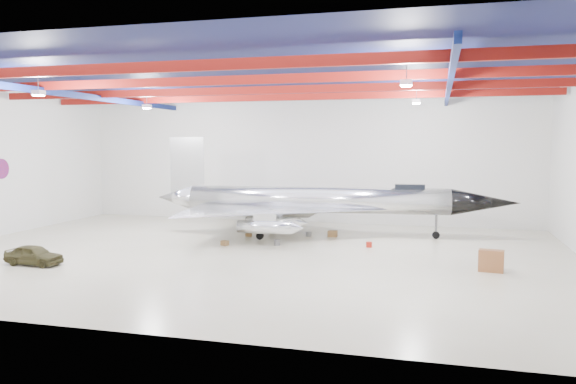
% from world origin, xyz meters
% --- Properties ---
extents(floor, '(40.00, 40.00, 0.00)m').
position_xyz_m(floor, '(0.00, 0.00, 0.00)').
color(floor, '#BDB596').
rests_on(floor, ground).
extents(wall_back, '(40.00, 0.00, 40.00)m').
position_xyz_m(wall_back, '(0.00, 15.00, 5.50)').
color(wall_back, silver).
rests_on(wall_back, floor).
extents(ceiling, '(40.00, 40.00, 0.00)m').
position_xyz_m(ceiling, '(0.00, 0.00, 11.00)').
color(ceiling, '#0A0F38').
rests_on(ceiling, wall_back).
extents(ceiling_structure, '(39.50, 29.50, 1.08)m').
position_xyz_m(ceiling_structure, '(0.00, 0.00, 10.32)').
color(ceiling_structure, maroon).
rests_on(ceiling_structure, ceiling).
extents(wall_roundel, '(0.10, 1.50, 1.50)m').
position_xyz_m(wall_roundel, '(-19.94, 2.00, 5.00)').
color(wall_roundel, '#B21414').
rests_on(wall_roundel, wall_left).
extents(jet_aircraft, '(27.00, 16.80, 7.36)m').
position_xyz_m(jet_aircraft, '(2.79, 7.95, 2.41)').
color(jet_aircraft, silver).
rests_on(jet_aircraft, floor).
extents(jeep, '(3.43, 1.49, 1.15)m').
position_xyz_m(jeep, '(-10.59, -6.16, 0.58)').
color(jeep, '#3C381E').
rests_on(jeep, floor).
extents(desk, '(1.37, 0.83, 1.19)m').
position_xyz_m(desk, '(14.38, -1.22, 0.59)').
color(desk, brown).
rests_on(desk, floor).
extents(crate_ply, '(0.59, 0.54, 0.33)m').
position_xyz_m(crate_ply, '(-2.34, 2.34, 0.17)').
color(crate_ply, olive).
rests_on(crate_ply, floor).
extents(toolbox_red, '(0.51, 0.43, 0.33)m').
position_xyz_m(toolbox_red, '(-2.08, 9.80, 0.17)').
color(toolbox_red, '#A81D10').
rests_on(toolbox_red, floor).
extents(engine_drum, '(0.45, 0.45, 0.39)m').
position_xyz_m(engine_drum, '(1.08, 3.27, 0.20)').
color(engine_drum, '#59595B').
rests_on(engine_drum, floor).
extents(parts_bin, '(0.68, 0.56, 0.46)m').
position_xyz_m(parts_bin, '(4.07, 7.70, 0.23)').
color(parts_bin, olive).
rests_on(parts_bin, floor).
extents(tool_chest, '(0.46, 0.46, 0.36)m').
position_xyz_m(tool_chest, '(7.18, 4.21, 0.18)').
color(tool_chest, '#A81D10').
rests_on(tool_chest, floor).
extents(oil_barrel, '(0.59, 0.52, 0.34)m').
position_xyz_m(oil_barrel, '(-2.01, 6.32, 0.17)').
color(oil_barrel, olive).
rests_on(oil_barrel, floor).
extents(spares_box, '(0.45, 0.45, 0.36)m').
position_xyz_m(spares_box, '(2.33, 7.42, 0.18)').
color(spares_box, '#59595B').
rests_on(spares_box, floor).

